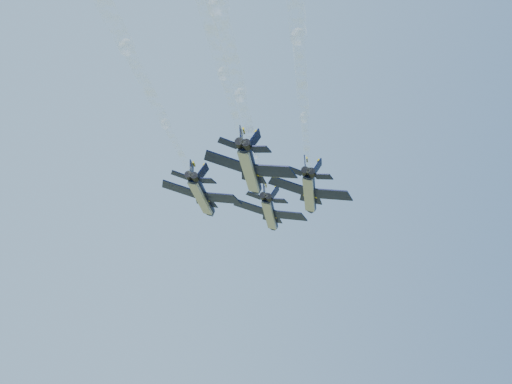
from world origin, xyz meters
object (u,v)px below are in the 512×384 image
object	(u,v)px
jet_left	(202,196)
jet_right	(310,192)
jet_slot	(251,169)
jet_lead	(270,213)

from	to	relation	value
jet_left	jet_right	xyz separation A→B (m)	(17.73, -7.08, 0.00)
jet_left	jet_slot	bearing A→B (deg)	-50.19
jet_slot	jet_left	bearing A→B (deg)	129.81
jet_lead	jet_right	world-z (taller)	same
jet_left	jet_slot	size ratio (longest dim) A/B	1.00
jet_lead	jet_left	size ratio (longest dim) A/B	1.00
jet_lead	jet_left	xyz separation A→B (m)	(-15.00, -7.68, 0.00)
jet_left	jet_slot	distance (m)	16.32
jet_lead	jet_slot	xyz separation A→B (m)	(-10.30, -23.30, 0.00)
jet_right	jet_slot	size ratio (longest dim) A/B	1.00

